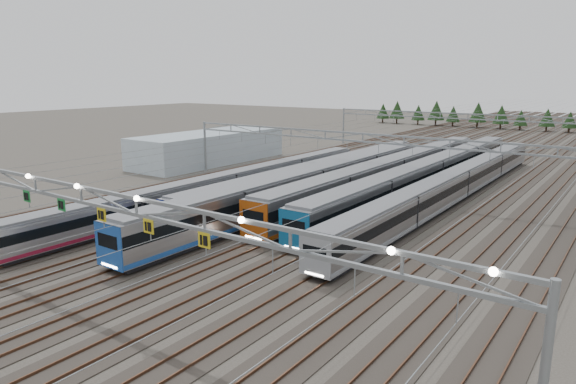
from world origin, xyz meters
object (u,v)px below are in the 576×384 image
Objects in this scene: train_a at (229,186)px; west_shed at (210,147)px; gantry_near at (79,198)px; gantry_mid at (362,145)px; train_b at (321,172)px; gantry_far at (468,121)px; train_d at (393,172)px; train_c at (312,185)px; train_f at (457,183)px; train_e at (431,174)px.

west_shed reaches higher than train_a.
gantry_near is 40.12m from gantry_mid.
gantry_far reaches higher than train_b.
train_a is at bearing -41.95° from west_shed.
train_d is at bearing -86.81° from gantry_far.
train_c is at bearing -64.41° from train_b.
gantry_far is (11.25, 58.17, 4.47)m from train_a.
train_d is at bearing 87.06° from gantry_near.
train_f is at bearing 75.58° from gantry_near.
train_c is 53.60m from gantry_far.
west_shed is (-33.88, 47.33, -4.44)m from gantry_near.
gantry_far is (2.25, 53.40, 4.07)m from train_c.
train_f reaches higher than train_a.
gantry_mid is 45.00m from gantry_far.
west_shed is at bearing 153.77° from train_c.
train_b is at bearing 171.59° from gantry_mid.
gantry_near is at bearing -80.74° from train_b.
train_b is 1.00× the size of gantry_far.
gantry_mid reaches higher than train_d.
gantry_mid is at bearing -8.41° from train_b.
gantry_mid reaches higher than train_f.
train_c is (9.00, 4.77, 0.40)m from train_a.
train_b is at bearing -12.88° from west_shed.
train_a is 10.19m from train_c.
train_e is 47.82m from gantry_near.
train_b is 1.88× the size of west_shed.
train_b is 41.98m from gantry_near.
gantry_far is at bearing 90.00° from gantry_mid.
train_c is at bearing -137.88° from train_f.
gantry_near is 1.88× the size of west_shed.
train_a is at bearing 112.57° from gantry_near.
train_a is 17.89m from gantry_mid.
train_d is 0.90× the size of train_f.
train_b reaches higher than train_a.
train_b is 10.43m from train_c.
train_e reaches higher than train_f.
gantry_mid is (0.05, 40.12, -0.70)m from gantry_near.
train_f is at bearing 18.70° from gantry_mid.
train_d is (13.50, 17.85, 0.41)m from train_a.
gantry_mid is (2.25, 8.40, 4.07)m from train_c.
train_c is 17.82m from train_e.
train_e is 2.15× the size of west_shed.
gantry_mid is at bearing 89.93° from gantry_near.
gantry_near is (11.20, -26.95, 5.17)m from train_a.
train_f is 45.31m from west_shed.
train_a is 29.64m from gantry_near.
train_f is 12.65m from gantry_mid.
gantry_near reaches higher than train_f.
train_d is at bearing 22.26° from train_b.
train_e is at bearing 144.85° from train_f.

